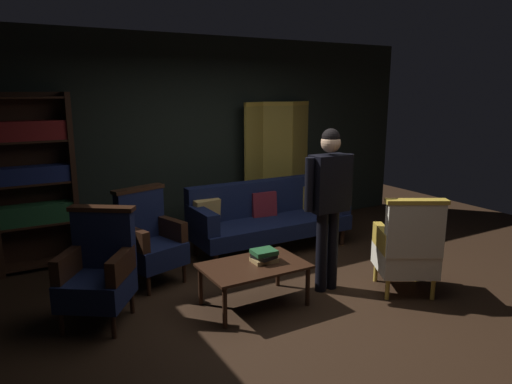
{
  "coord_description": "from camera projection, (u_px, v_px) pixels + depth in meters",
  "views": [
    {
      "loc": [
        -2.53,
        -3.6,
        2.08
      ],
      "look_at": [
        0.0,
        0.8,
        0.95
      ],
      "focal_mm": 32.48,
      "sensor_mm": 36.0,
      "label": 1
    }
  ],
  "objects": [
    {
      "name": "armchair_wing_right",
      "position": [
        149.0,
        239.0,
        5.03
      ],
      "size": [
        0.72,
        0.72,
        1.04
      ],
      "color": "black",
      "rests_on": "ground_plane"
    },
    {
      "name": "book_black_cloth",
      "position": [
        264.0,
        256.0,
        4.54
      ],
      "size": [
        0.24,
        0.24,
        0.04
      ],
      "primitive_type": "cube",
      "rotation": [
        0.0,
        0.0,
        0.26
      ],
      "color": "black",
      "rests_on": "book_tan_leather"
    },
    {
      "name": "armchair_wing_left",
      "position": [
        98.0,
        270.0,
        4.16
      ],
      "size": [
        0.8,
        0.8,
        1.04
      ],
      "color": "black",
      "rests_on": "ground_plane"
    },
    {
      "name": "bookshelf",
      "position": [
        33.0,
        179.0,
        5.3
      ],
      "size": [
        0.9,
        0.32,
        2.05
      ],
      "color": "black",
      "rests_on": "ground_plane"
    },
    {
      "name": "book_green_cloth",
      "position": [
        264.0,
        252.0,
        4.53
      ],
      "size": [
        0.24,
        0.2,
        0.04
      ],
      "primitive_type": "cube",
      "rotation": [
        0.0,
        0.0,
        -0.05
      ],
      "color": "#1E4C28",
      "rests_on": "book_black_cloth"
    },
    {
      "name": "standing_figure",
      "position": [
        329.0,
        195.0,
        4.71
      ],
      "size": [
        0.59,
        0.23,
        1.7
      ],
      "color": "black",
      "rests_on": "ground_plane"
    },
    {
      "name": "armchair_gilt_accent",
      "position": [
        408.0,
        248.0,
        4.74
      ],
      "size": [
        0.79,
        0.79,
        1.04
      ],
      "color": "gold",
      "rests_on": "ground_plane"
    },
    {
      "name": "folding_screen",
      "position": [
        277.0,
        163.0,
        7.04
      ],
      "size": [
        1.28,
        0.29,
        1.9
      ],
      "color": "#B29338",
      "rests_on": "ground_plane"
    },
    {
      "name": "book_tan_leather",
      "position": [
        264.0,
        260.0,
        4.55
      ],
      "size": [
        0.24,
        0.19,
        0.04
      ],
      "primitive_type": "cube",
      "rotation": [
        0.0,
        0.0,
        -0.04
      ],
      "color": "#9E7A47",
      "rests_on": "coffee_table"
    },
    {
      "name": "ground_plane",
      "position": [
        295.0,
        297.0,
        4.73
      ],
      "size": [
        10.0,
        10.0,
        0.0
      ],
      "primitive_type": "plane",
      "color": "black"
    },
    {
      "name": "velvet_couch",
      "position": [
        267.0,
        215.0,
        6.13
      ],
      "size": [
        2.12,
        0.78,
        0.88
      ],
      "color": "black",
      "rests_on": "ground_plane"
    },
    {
      "name": "back_wall",
      "position": [
        198.0,
        139.0,
        6.5
      ],
      "size": [
        7.2,
        0.1,
        2.8
      ],
      "primitive_type": "cube",
      "color": "black",
      "rests_on": "ground_plane"
    },
    {
      "name": "coffee_table",
      "position": [
        254.0,
        269.0,
        4.49
      ],
      "size": [
        1.0,
        0.64,
        0.42
      ],
      "color": "black",
      "rests_on": "ground_plane"
    }
  ]
}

